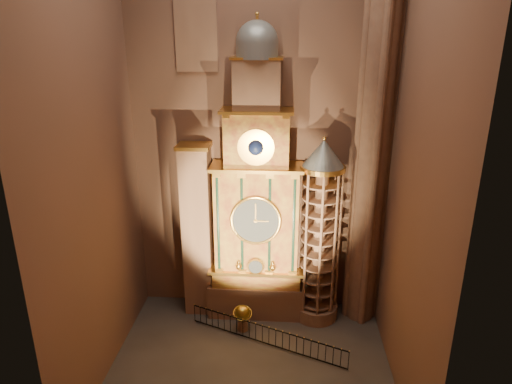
# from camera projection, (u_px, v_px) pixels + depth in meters

# --- Properties ---
(floor) EXTENTS (14.00, 14.00, 0.00)m
(floor) POSITION_uv_depth(u_px,v_px,m) (250.00, 367.00, 22.85)
(floor) COLOR #383330
(floor) RESTS_ON ground
(wall_back) EXTENTS (22.00, 0.00, 22.00)m
(wall_back) POSITION_uv_depth(u_px,v_px,m) (258.00, 127.00, 24.82)
(wall_back) COLOR brown
(wall_back) RESTS_ON floor
(wall_left) EXTENTS (0.00, 22.00, 22.00)m
(wall_left) POSITION_uv_depth(u_px,v_px,m) (87.00, 152.00, 19.63)
(wall_left) COLOR brown
(wall_left) RESTS_ON floor
(wall_right) EXTENTS (0.00, 22.00, 22.00)m
(wall_right) POSITION_uv_depth(u_px,v_px,m) (419.00, 158.00, 18.73)
(wall_right) COLOR brown
(wall_right) RESTS_ON floor
(astronomical_clock) EXTENTS (5.60, 2.41, 16.70)m
(astronomical_clock) POSITION_uv_depth(u_px,v_px,m) (257.00, 207.00, 25.29)
(astronomical_clock) COLOR #8C634C
(astronomical_clock) RESTS_ON floor
(portrait_tower) EXTENTS (1.80, 1.60, 10.20)m
(portrait_tower) POSITION_uv_depth(u_px,v_px,m) (198.00, 231.00, 26.03)
(portrait_tower) COLOR #8C634C
(portrait_tower) RESTS_ON floor
(stair_turret) EXTENTS (2.50, 2.50, 10.80)m
(stair_turret) POSITION_uv_depth(u_px,v_px,m) (319.00, 234.00, 25.29)
(stair_turret) COLOR #8C634C
(stair_turret) RESTS_ON floor
(gothic_pier) EXTENTS (2.04, 2.04, 22.00)m
(gothic_pier) POSITION_uv_depth(u_px,v_px,m) (375.00, 132.00, 23.49)
(gothic_pier) COLOR #8C634C
(gothic_pier) RESTS_ON floor
(stained_glass_window) EXTENTS (2.20, 0.14, 5.20)m
(stained_glass_window) POSITION_uv_depth(u_px,v_px,m) (195.00, 19.00, 23.11)
(stained_glass_window) COLOR navy
(stained_glass_window) RESTS_ON wall_back
(celestial_globe) EXTENTS (1.28, 1.24, 1.53)m
(celestial_globe) POSITION_uv_depth(u_px,v_px,m) (243.00, 316.00, 25.43)
(celestial_globe) COLOR #8C634C
(celestial_globe) RESTS_ON floor
(iron_railing) EXTENTS (8.36, 3.51, 1.09)m
(iron_railing) POSITION_uv_depth(u_px,v_px,m) (266.00, 335.00, 24.32)
(iron_railing) COLOR black
(iron_railing) RESTS_ON floor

